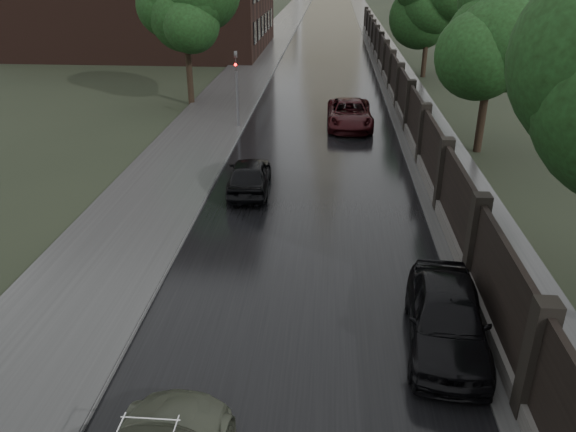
# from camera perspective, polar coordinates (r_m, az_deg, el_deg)

# --- Properties ---
(fence_right) EXTENTS (0.45, 75.72, 2.70)m
(fence_right) POSITION_cam_1_polar(r_m,az_deg,el_deg) (36.79, 10.86, 12.97)
(fence_right) COLOR #383533
(fence_right) RESTS_ON ground
(tree_left_far) EXTENTS (4.25, 4.25, 7.39)m
(tree_left_far) POSITION_cam_1_polar(r_m,az_deg,el_deg) (35.02, -10.40, 19.45)
(tree_left_far) COLOR black
(tree_left_far) RESTS_ON ground
(tree_right_b) EXTENTS (4.08, 4.08, 7.01)m
(tree_right_b) POSITION_cam_1_polar(r_m,az_deg,el_deg) (26.95, 20.09, 16.25)
(tree_right_b) COLOR black
(tree_right_b) RESTS_ON ground
(tree_right_c) EXTENTS (4.08, 4.08, 7.01)m
(tree_right_c) POSITION_cam_1_polar(r_m,az_deg,el_deg) (44.49, 14.19, 19.83)
(tree_right_c) COLOR black
(tree_right_c) RESTS_ON ground
(traffic_light) EXTENTS (0.16, 0.32, 4.00)m
(traffic_light) POSITION_cam_1_polar(r_m,az_deg,el_deg) (29.81, -5.24, 13.30)
(traffic_light) COLOR #59595E
(traffic_light) RESTS_ON ground
(hatchback_left) EXTENTS (1.78, 4.00, 1.34)m
(hatchback_left) POSITION_cam_1_polar(r_m,az_deg,el_deg) (21.75, -3.94, 4.20)
(hatchback_left) COLOR black
(hatchback_left) RESTS_ON ground
(car_right_near) EXTENTS (2.17, 4.57, 1.51)m
(car_right_near) POSITION_cam_1_polar(r_m,az_deg,el_deg) (13.67, 15.83, -9.86)
(car_right_near) COLOR black
(car_right_near) RESTS_ON ground
(car_right_far) EXTENTS (2.41, 5.09, 1.40)m
(car_right_far) POSITION_cam_1_polar(r_m,az_deg,el_deg) (30.54, 6.28, 10.27)
(car_right_far) COLOR black
(car_right_far) RESTS_ON ground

